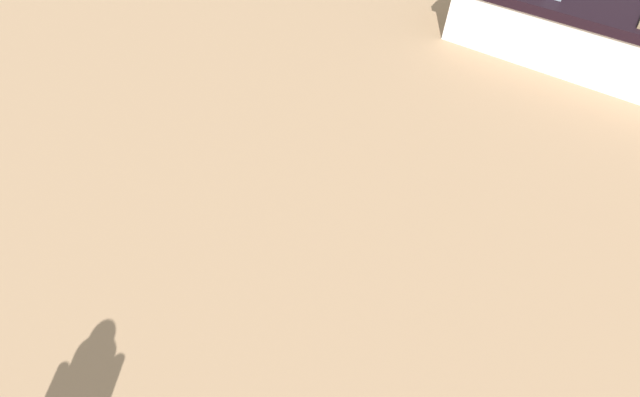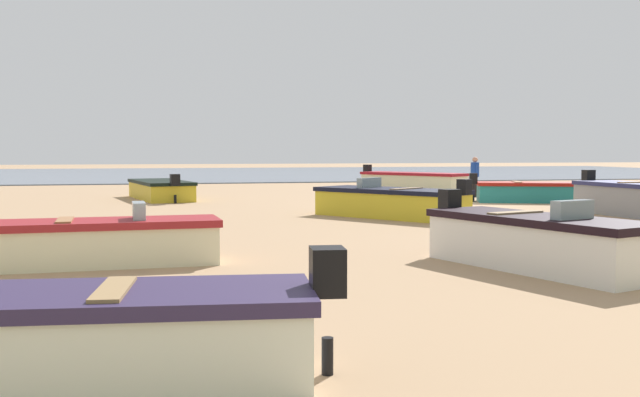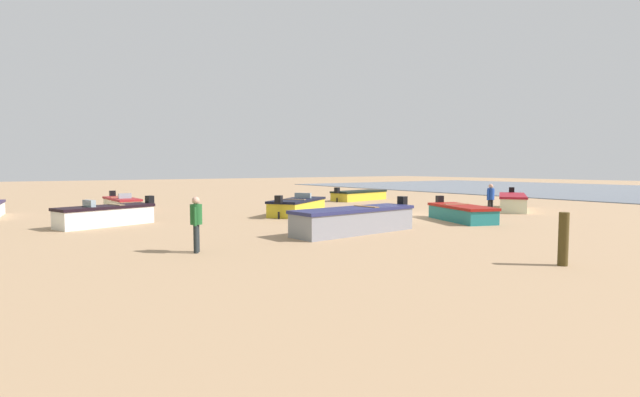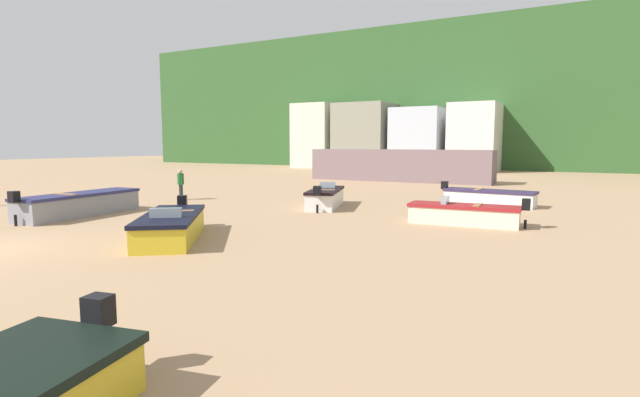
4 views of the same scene
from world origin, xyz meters
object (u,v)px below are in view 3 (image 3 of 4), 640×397
at_px(boat_cream_1, 512,202).
at_px(boat_yellow_6, 359,195).
at_px(boat_grey_4, 355,220).
at_px(boat_teal_2, 461,213).
at_px(boat_cream_5, 122,204).
at_px(beach_walker_distant, 196,220).
at_px(beach_walker_foreground, 491,197).
at_px(boat_white_7, 106,215).
at_px(mooring_post_near_water, 563,239).
at_px(boat_yellow_3, 298,206).

relative_size(boat_cream_1, boat_yellow_6, 0.98).
bearing_deg(boat_grey_4, boat_teal_2, -93.03).
bearing_deg(boat_yellow_6, boat_grey_4, -51.24).
bearing_deg(boat_cream_5, beach_walker_distant, 83.60).
bearing_deg(beach_walker_foreground, boat_yellow_6, 86.78).
distance_m(boat_white_7, mooring_post_near_water, 17.04).
bearing_deg(boat_teal_2, beach_walker_distant, 23.38).
xyz_separation_m(boat_teal_2, boat_cream_5, (14.22, 11.82, 0.01)).
xyz_separation_m(boat_grey_4, boat_white_7, (7.62, 7.31, -0.04)).
bearing_deg(beach_walker_distant, mooring_post_near_water, -106.07).
distance_m(boat_teal_2, boat_grey_4, 6.47).
bearing_deg(beach_walker_distant, boat_cream_5, 25.39).
bearing_deg(boat_grey_4, boat_yellow_3, -19.45).
relative_size(boat_teal_2, beach_walker_foreground, 2.52).
relative_size(boat_teal_2, boat_cream_5, 0.96).
height_order(boat_grey_4, beach_walker_distant, beach_walker_distant).
xyz_separation_m(boat_grey_4, beach_walker_distant, (-0.49, 6.24, 0.47)).
distance_m(boat_cream_1, mooring_post_near_water, 15.93).
height_order(boat_cream_1, boat_teal_2, boat_cream_1).
height_order(boat_teal_2, boat_grey_4, boat_grey_4).
bearing_deg(boat_cream_5, boat_grey_4, 107.36).
bearing_deg(boat_yellow_6, beach_walker_distant, -62.88).
relative_size(boat_white_7, mooring_post_near_water, 3.14).
distance_m(boat_grey_4, beach_walker_distant, 6.28).
bearing_deg(boat_white_7, beach_walker_foreground, -129.83).
bearing_deg(mooring_post_near_water, boat_grey_4, 5.48).
xyz_separation_m(boat_cream_5, beach_walker_foreground, (-13.55, -14.97, 0.56)).
height_order(boat_teal_2, boat_cream_5, boat_cream_5).
bearing_deg(boat_teal_2, boat_white_7, -8.06).
bearing_deg(boat_teal_2, mooring_post_near_water, 73.16).
height_order(boat_white_7, beach_walker_foreground, beach_walker_foreground).
bearing_deg(boat_white_7, boat_cream_1, -122.94).
height_order(boat_cream_5, boat_yellow_6, boat_cream_5).
xyz_separation_m(boat_yellow_3, boat_yellow_6, (6.23, -9.31, -0.05)).
distance_m(boat_cream_5, boat_yellow_6, 16.53).
distance_m(boat_teal_2, boat_yellow_6, 13.83).
distance_m(boat_yellow_3, boat_yellow_6, 11.20).
xyz_separation_m(boat_cream_1, boat_white_7, (5.51, 20.79, -0.01)).
relative_size(boat_yellow_3, boat_yellow_6, 0.89).
relative_size(mooring_post_near_water, beach_walker_foreground, 0.83).
height_order(boat_grey_4, beach_walker_foreground, beach_walker_foreground).
bearing_deg(beach_walker_foreground, boat_teal_2, -164.29).
distance_m(boat_teal_2, beach_walker_foreground, 3.27).
xyz_separation_m(boat_grey_4, boat_yellow_6, (13.24, -11.12, -0.12)).
xyz_separation_m(boat_cream_5, boat_white_7, (-6.81, 1.95, 0.05)).
bearing_deg(boat_teal_2, boat_grey_4, 22.10).
bearing_deg(beach_walker_foreground, boat_cream_5, 141.59).
bearing_deg(boat_yellow_3, boat_white_7, -129.61).
relative_size(boat_teal_2, boat_yellow_6, 0.80).
xyz_separation_m(boat_yellow_3, mooring_post_near_water, (-14.41, 1.11, 0.25)).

